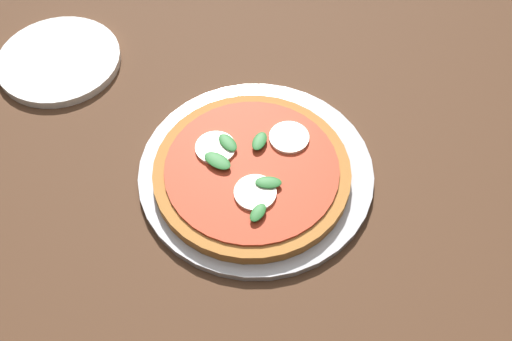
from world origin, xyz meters
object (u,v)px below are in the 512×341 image
object	(u,v)px
plate_white	(59,60)
dining_table	(249,184)
serving_tray	(256,172)
pizza	(252,171)

from	to	relation	value
plate_white	dining_table	bearing A→B (deg)	53.44
serving_tray	plate_white	world-z (taller)	plate_white
serving_tray	pizza	world-z (taller)	pizza
pizza	dining_table	bearing A→B (deg)	-179.40
serving_tray	dining_table	bearing A→B (deg)	-170.56
pizza	plate_white	size ratio (longest dim) A/B	1.38
dining_table	pizza	size ratio (longest dim) A/B	5.61
dining_table	serving_tray	xyz separation A→B (m)	(0.04, 0.01, 0.09)
dining_table	pizza	bearing A→B (deg)	0.60
dining_table	serving_tray	distance (m)	0.10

